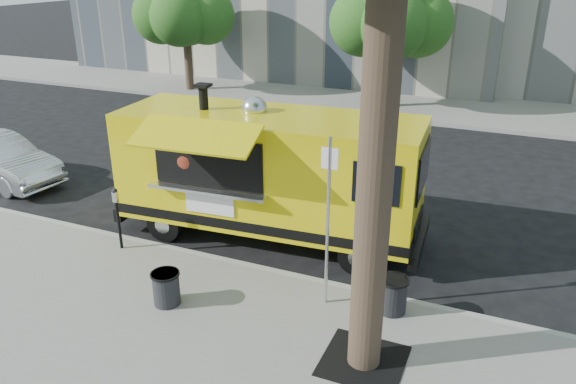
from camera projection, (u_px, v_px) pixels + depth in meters
name	position (u px, v px, depth m)	size (l,w,h in m)	color
ground	(280.00, 253.00, 11.74)	(120.00, 120.00, 0.00)	black
sidewalk	(171.00, 369.00, 8.32)	(60.00, 6.00, 0.15)	gray
curb	(261.00, 271.00, 10.92)	(60.00, 0.14, 0.16)	#999993
far_sidewalk	(413.00, 106.00, 23.15)	(60.00, 5.00, 0.15)	gray
tree_well	(363.00, 361.00, 8.36)	(1.20, 1.20, 0.02)	black
far_tree_a	(185.00, 6.00, 24.35)	(3.42, 3.42, 5.36)	#33261C
far_tree_b	(391.00, 11.00, 21.39)	(3.60, 3.60, 5.50)	#33261C
sign_post	(328.00, 214.00, 9.14)	(0.28, 0.06, 3.00)	silver
parking_meter	(117.00, 211.00, 11.31)	(0.11, 0.11, 1.33)	black
food_truck	(267.00, 172.00, 11.83)	(6.76, 3.40, 3.27)	yellow
trash_bin_left	(166.00, 287.00, 9.64)	(0.50, 0.50, 0.60)	black
trash_bin_right	(393.00, 294.00, 9.43)	(0.52, 0.52, 0.63)	black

